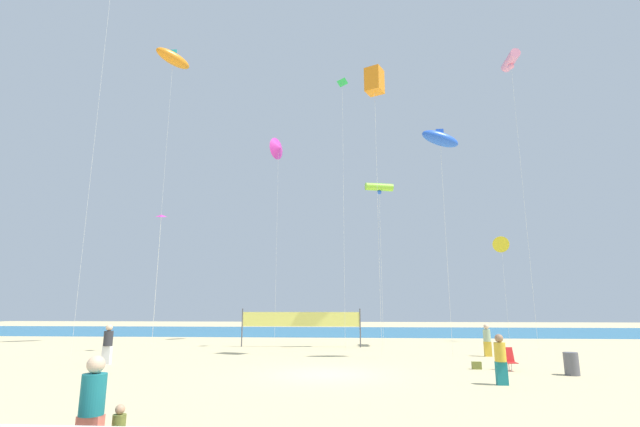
# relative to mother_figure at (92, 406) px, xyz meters

# --- Properties ---
(ground_plane) EXTENTS (120.00, 120.00, 0.00)m
(ground_plane) POSITION_rel_mother_figure_xyz_m (3.22, 10.26, -0.92)
(ground_plane) COLOR #D1BC89
(ocean_band) EXTENTS (120.00, 20.00, 0.01)m
(ocean_band) POSITION_rel_mother_figure_xyz_m (3.22, 40.63, -0.91)
(ocean_band) COLOR #1E6B99
(ocean_band) RESTS_ON ground
(mother_figure) EXTENTS (0.39, 0.39, 1.72)m
(mother_figure) POSITION_rel_mother_figure_xyz_m (0.00, 0.00, 0.00)
(mother_figure) COLOR #EA7260
(mother_figure) RESTS_ON ground
(beachgoer_mustard_shirt) EXTENTS (0.37, 0.37, 1.62)m
(beachgoer_mustard_shirt) POSITION_rel_mother_figure_xyz_m (9.16, 8.30, -0.05)
(beachgoer_mustard_shirt) COLOR #19727A
(beachgoer_mustard_shirt) RESTS_ON ground
(beachgoer_sage_shirt) EXTENTS (0.37, 0.37, 1.63)m
(beachgoer_sage_shirt) POSITION_rel_mother_figure_xyz_m (11.27, 17.07, -0.05)
(beachgoer_sage_shirt) COLOR gold
(beachgoer_sage_shirt) RESTS_ON ground
(beachgoer_charcoal_shirt) EXTENTS (0.40, 0.40, 1.74)m
(beachgoer_charcoal_shirt) POSITION_rel_mother_figure_xyz_m (-6.68, 12.54, 0.01)
(beachgoer_charcoal_shirt) COLOR white
(beachgoer_charcoal_shirt) RESTS_ON ground
(folding_beach_chair) EXTENTS (0.52, 0.65, 0.89)m
(folding_beach_chair) POSITION_rel_mother_figure_xyz_m (10.56, 11.84, -0.45)
(folding_beach_chair) COLOR red
(folding_beach_chair) RESTS_ON ground
(trash_barrel) EXTENTS (0.52, 0.52, 0.83)m
(trash_barrel) POSITION_rel_mother_figure_xyz_m (12.48, 10.66, -0.50)
(trash_barrel) COLOR #595960
(trash_barrel) RESTS_ON ground
(volleyball_net) EXTENTS (7.70, 0.14, 2.40)m
(volleyball_net) POSITION_rel_mother_figure_xyz_m (0.97, 21.84, 0.71)
(volleyball_net) COLOR #4C4C51
(volleyball_net) RESTS_ON ground
(beach_handbag) EXTENTS (0.37, 0.19, 0.30)m
(beach_handbag) POSITION_rel_mother_figure_xyz_m (9.36, 12.12, -0.77)
(beach_handbag) COLOR olive
(beach_handbag) RESTS_ON ground
(kite_orange_box) EXTENTS (1.18, 1.18, 15.60)m
(kite_orange_box) POSITION_rel_mother_figure_xyz_m (5.71, 15.55, 13.97)
(kite_orange_box) COLOR silver
(kite_orange_box) RESTS_ON ground
(kite_magenta_delta) EXTENTS (1.18, 1.78, 15.87)m
(kite_magenta_delta) POSITION_rel_mother_figure_xyz_m (-1.43, 26.13, 14.06)
(kite_magenta_delta) COLOR silver
(kite_magenta_delta) RESTS_ON ground
(kite_lime_tube) EXTENTS (1.88, 0.93, 10.39)m
(kite_lime_tube) POSITION_rel_mother_figure_xyz_m (6.15, 20.72, 9.19)
(kite_lime_tube) COLOR silver
(kite_lime_tube) RESTS_ON ground
(kite_green_diamond) EXTENTS (0.79, 0.80, 17.42)m
(kite_green_diamond) POSITION_rel_mother_figure_xyz_m (3.84, 19.88, 15.93)
(kite_green_diamond) COLOR silver
(kite_green_diamond) RESTS_ON ground
(kite_yellow_delta) EXTENTS (1.24, 0.92, 7.71)m
(kite_yellow_delta) POSITION_rel_mother_figure_xyz_m (15.59, 26.72, 6.18)
(kite_yellow_delta) COLOR silver
(kite_yellow_delta) RESTS_ON ground
(kite_blue_inflatable) EXTENTS (2.21, 1.06, 11.79)m
(kite_blue_inflatable) POSITION_rel_mother_figure_xyz_m (9.04, 15.05, 10.25)
(kite_blue_inflatable) COLOR silver
(kite_blue_inflatable) RESTS_ON ground
(kite_pink_tube) EXTENTS (0.66, 1.93, 19.15)m
(kite_pink_tube) POSITION_rel_mother_figure_xyz_m (15.22, 20.68, 17.84)
(kite_pink_tube) COLOR silver
(kite_pink_tube) RESTS_ON ground
(kite_magenta_diamond) EXTENTS (0.60, 0.61, 7.92)m
(kite_magenta_diamond) POSITION_rel_mother_figure_xyz_m (-6.90, 17.62, 6.73)
(kite_magenta_diamond) COLOR silver
(kite_magenta_diamond) RESTS_ON ground
(kite_orange_inflatable) EXTENTS (2.66, 2.64, 21.75)m
(kite_orange_inflatable) POSITION_rel_mother_figure_xyz_m (-9.04, 22.38, 20.09)
(kite_orange_inflatable) COLOR silver
(kite_orange_inflatable) RESTS_ON ground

